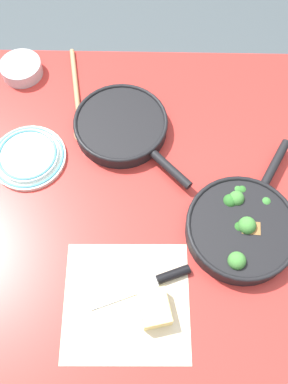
# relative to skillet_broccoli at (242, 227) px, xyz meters

# --- Properties ---
(ground_plane) EXTENTS (14.00, 14.00, 0.00)m
(ground_plane) POSITION_rel_skillet_broccoli_xyz_m (-0.10, -0.25, -0.77)
(ground_plane) COLOR #424C51
(dining_table_red) EXTENTS (1.04, 1.00, 0.74)m
(dining_table_red) POSITION_rel_skillet_broccoli_xyz_m (-0.10, -0.25, -0.11)
(dining_table_red) COLOR #B72D28
(dining_table_red) RESTS_ON ground_plane
(skillet_broccoli) EXTENTS (0.41, 0.30, 0.07)m
(skillet_broccoli) POSITION_rel_skillet_broccoli_xyz_m (0.00, 0.00, 0.00)
(skillet_broccoli) COLOR black
(skillet_broccoli) RESTS_ON dining_table_red
(skillet_eggs) EXTENTS (0.34, 0.34, 0.05)m
(skillet_eggs) POSITION_rel_skillet_broccoli_xyz_m (-0.31, -0.32, -0.01)
(skillet_eggs) COLOR black
(skillet_eggs) RESTS_ON dining_table_red
(wooden_spoon) EXTENTS (0.36, 0.09, 0.02)m
(wooden_spoon) POSITION_rel_skillet_broccoli_xyz_m (-0.40, -0.46, -0.02)
(wooden_spoon) COLOR tan
(wooden_spoon) RESTS_ON dining_table_red
(parchment_sheet) EXTENTS (0.30, 0.31, 0.00)m
(parchment_sheet) POSITION_rel_skillet_broccoli_xyz_m (0.19, -0.29, -0.03)
(parchment_sheet) COLOR beige
(parchment_sheet) RESTS_ON dining_table_red
(grater_knife) EXTENTS (0.12, 0.25, 0.02)m
(grater_knife) POSITION_rel_skillet_broccoli_xyz_m (0.14, -0.22, -0.02)
(grater_knife) COLOR silver
(grater_knife) RESTS_ON dining_table_red
(cheese_block) EXTENTS (0.10, 0.09, 0.05)m
(cheese_block) POSITION_rel_skillet_broccoli_xyz_m (0.21, -0.22, -0.01)
(cheese_block) COLOR #EFD67A
(cheese_block) RESTS_ON dining_table_red
(dinner_plate_stack) EXTENTS (0.21, 0.21, 0.03)m
(dinner_plate_stack) POSITION_rel_skillet_broccoli_xyz_m (-0.21, -0.58, -0.02)
(dinner_plate_stack) COLOR silver
(dinner_plate_stack) RESTS_ON dining_table_red
(prep_bowl_steel) EXTENTS (0.13, 0.13, 0.04)m
(prep_bowl_steel) POSITION_rel_skillet_broccoli_xyz_m (-0.52, -0.64, -0.01)
(prep_bowl_steel) COLOR #B7B7BC
(prep_bowl_steel) RESTS_ON dining_table_red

